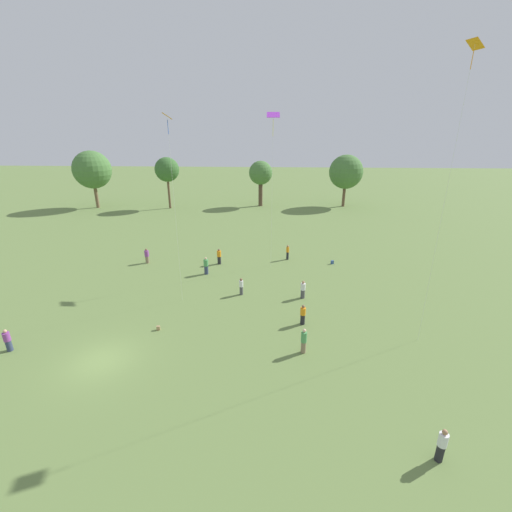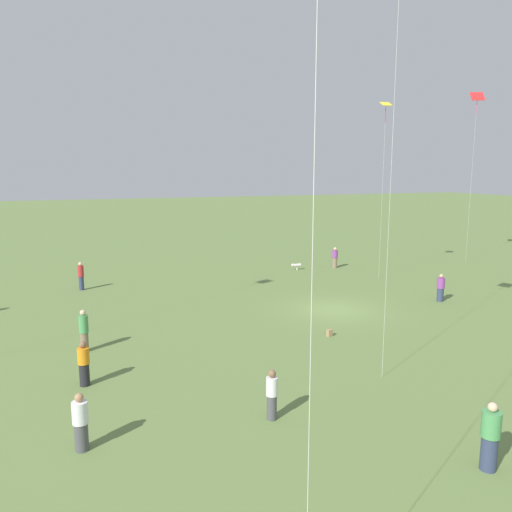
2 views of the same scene
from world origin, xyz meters
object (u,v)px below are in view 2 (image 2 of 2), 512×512
object	(u,v)px
person_0	(335,258)
kite_0	(385,116)
picnic_bag_0	(330,333)
person_8	(272,395)
person_1	(84,331)
kite_4	(477,103)
person_7	(490,437)
person_11	(441,288)
dog_0	(296,265)
person_9	(81,423)
person_5	(84,364)
person_2	(81,276)

from	to	relation	value
person_0	kite_0	size ratio (longest dim) A/B	0.13
picnic_bag_0	person_8	bearing A→B (deg)	47.50
person_0	person_1	size ratio (longest dim) A/B	0.90
kite_0	kite_4	world-z (taller)	kite_4
person_1	person_7	size ratio (longest dim) A/B	1.00
person_7	person_11	xyz separation A→B (m)	(-10.72, -13.57, -0.09)
person_8	kite_0	xyz separation A→B (m)	(-15.16, -15.65, 10.32)
person_0	kite_4	distance (m)	16.68
person_8	dog_0	bearing A→B (deg)	-100.08
person_9	kite_4	xyz separation A→B (m)	(-31.24, -17.98, 12.01)
kite_4	person_7	bearing A→B (deg)	-61.16
person_8	dog_0	world-z (taller)	person_8
person_7	kite_4	distance (m)	33.69
kite_4	dog_0	bearing A→B (deg)	-116.69
person_5	person_8	world-z (taller)	person_5
person_2	dog_0	xyz separation A→B (m)	(-15.64, -0.77, -0.56)
person_0	person_8	distance (m)	24.88
person_2	person_8	world-z (taller)	person_2
person_7	kite_4	bearing A→B (deg)	-37.49
person_5	person_7	distance (m)	12.94
kite_4	person_5	bearing A→B (deg)	-83.66
person_8	person_9	distance (m)	5.47
person_2	person_7	size ratio (longest dim) A/B	1.00
person_9	dog_0	distance (m)	26.30
person_5	picnic_bag_0	size ratio (longest dim) A/B	5.11
person_0	person_7	world-z (taller)	person_7
person_0	person_2	bearing A→B (deg)	-42.81
kite_4	picnic_bag_0	size ratio (longest dim) A/B	42.94
person_11	person_8	bearing A→B (deg)	-81.29
person_0	kite_4	xyz separation A→B (m)	(-11.40, 1.96, 12.02)
person_9	dog_0	xyz separation A→B (m)	(-16.66, -20.35, -0.46)
person_2	person_5	distance (m)	15.26
person_5	kite_4	distance (m)	35.86
person_7	kite_0	size ratio (longest dim) A/B	0.15
person_1	person_5	distance (m)	3.57
person_1	person_9	size ratio (longest dim) A/B	1.10
person_0	picnic_bag_0	distance (m)	16.70
person_9	kite_4	bearing A→B (deg)	-163.08
person_7	kite_4	size ratio (longest dim) A/B	0.13
person_8	picnic_bag_0	size ratio (longest dim) A/B	4.98
person_2	person_7	bearing A→B (deg)	70.28
person_2	person_9	bearing A→B (deg)	48.15
person_1	person_9	xyz separation A→B (m)	(0.54, 7.90, -0.10)
person_8	kite_0	world-z (taller)	kite_0
person_2	picnic_bag_0	world-z (taller)	person_2
person_5	person_7	size ratio (longest dim) A/B	0.90
person_9	kite_0	world-z (taller)	kite_0
picnic_bag_0	kite_0	bearing A→B (deg)	-135.08
person_0	person_1	xyz separation A→B (m)	(19.30, 12.04, 0.10)
person_2	person_1	bearing A→B (deg)	48.75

